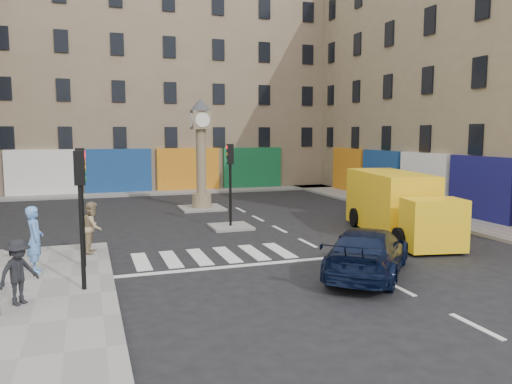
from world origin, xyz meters
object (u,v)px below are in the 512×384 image
traffic_light_left_far (81,188)px  navy_sedan (368,252)px  pedestrian_blue (35,239)px  traffic_light_left_near (81,198)px  pedestrian_dark (19,272)px  yellow_van (397,205)px  clock_pillar (201,147)px  traffic_light_island (230,171)px  pedestrian_tan (93,227)px

traffic_light_left_far → navy_sedan: size_ratio=0.74×
pedestrian_blue → navy_sedan: bearing=-115.0°
traffic_light_left_near → pedestrian_blue: size_ratio=1.85×
traffic_light_left_far → pedestrian_dark: (-1.48, -3.15, -1.67)m
pedestrian_dark → pedestrian_blue: bearing=44.9°
traffic_light_left_near → yellow_van: size_ratio=0.49×
traffic_light_left_near → pedestrian_dark: (-1.48, -0.75, -1.67)m
clock_pillar → pedestrian_blue: (-7.66, -11.58, -2.40)m
yellow_van → clock_pillar: bearing=133.2°
yellow_van → pedestrian_dark: 14.79m
traffic_light_left_near → pedestrian_blue: (-1.36, 2.21, -1.47)m
traffic_light_left_far → traffic_light_island: traffic_light_left_far is taller
clock_pillar → pedestrian_blue: size_ratio=3.04×
navy_sedan → pedestrian_dark: pedestrian_dark is taller
traffic_light_island → clock_pillar: 6.07m
traffic_light_left_near → traffic_light_island: size_ratio=1.00×
traffic_light_left_far → pedestrian_tan: (0.30, 1.89, -1.58)m
traffic_light_left_far → traffic_light_island: size_ratio=1.00×
clock_pillar → traffic_light_island: bearing=-90.0°
traffic_light_island → navy_sedan: (1.88, -8.62, -1.86)m
traffic_light_left_near → pedestrian_tan: bearing=86.0°
traffic_light_left_far → pedestrian_tan: 2.48m
traffic_light_island → clock_pillar: clock_pillar is taller
pedestrian_blue → traffic_light_left_near: bearing=-155.8°
clock_pillar → yellow_van: 11.79m
clock_pillar → navy_sedan: clock_pillar is taller
traffic_light_island → yellow_van: traffic_light_island is taller
traffic_light_left_far → pedestrian_dark: size_ratio=2.30×
clock_pillar → pedestrian_dark: 16.70m
traffic_light_left_near → navy_sedan: bearing=-5.7°
traffic_light_left_far → traffic_light_island: bearing=40.6°
traffic_light_left_far → navy_sedan: bearing=-21.5°
traffic_light_left_far → navy_sedan: traffic_light_left_far is taller
traffic_light_left_far → traffic_light_left_near: bearing=-90.0°
navy_sedan → yellow_van: yellow_van is taller
pedestrian_tan → pedestrian_dark: 5.35m
traffic_light_island → pedestrian_dark: 11.68m
pedestrian_dark → traffic_light_island: bearing=4.9°
traffic_light_left_far → pedestrian_dark: bearing=-115.1°
traffic_light_island → yellow_van: (6.21, -3.78, -1.29)m
clock_pillar → pedestrian_dark: bearing=-118.1°
pedestrian_blue → clock_pillar: bearing=-40.9°
clock_pillar → yellow_van: (6.21, -9.77, -2.25)m
clock_pillar → pedestrian_tan: size_ratio=3.42×
yellow_van → traffic_light_island: bearing=159.5°
navy_sedan → traffic_light_island: bearing=-36.7°
pedestrian_blue → traffic_light_island: bearing=-61.3°
traffic_light_left_near → yellow_van: (12.51, 4.02, -1.32)m
yellow_van → pedestrian_blue: bearing=-161.8°
traffic_light_left_far → pedestrian_blue: (-1.36, -0.19, -1.47)m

